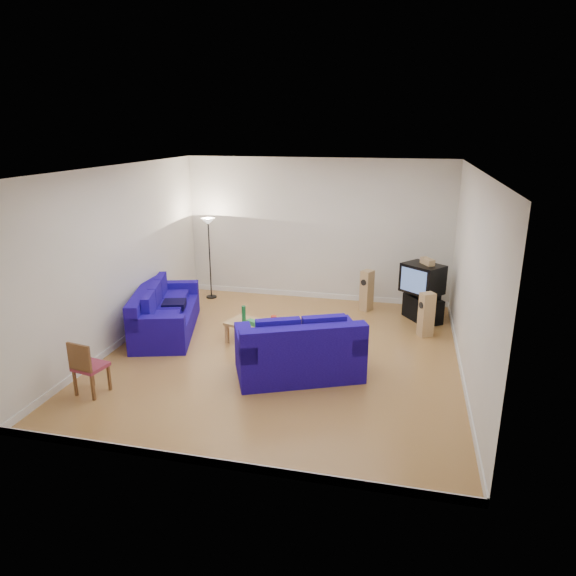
% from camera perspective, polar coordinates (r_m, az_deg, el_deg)
% --- Properties ---
extents(room, '(6.01, 6.51, 3.21)m').
position_cam_1_polar(room, '(8.57, -0.61, 2.05)').
color(room, brown).
rests_on(room, ground).
extents(sofa_three_seat, '(1.63, 2.52, 0.90)m').
position_cam_1_polar(sofa_three_seat, '(10.25, -13.69, -2.96)').
color(sofa_three_seat, '#100176').
rests_on(sofa_three_seat, ground).
extents(sofa_loveseat, '(2.22, 1.78, 0.97)m').
position_cam_1_polar(sofa_loveseat, '(8.21, 1.26, -7.39)').
color(sofa_loveseat, '#100176').
rests_on(sofa_loveseat, ground).
extents(coffee_table, '(1.22, 0.85, 0.40)m').
position_cam_1_polar(coffee_table, '(9.40, -3.53, -4.27)').
color(coffee_table, tan).
rests_on(coffee_table, ground).
extents(bottle, '(0.08, 0.08, 0.32)m').
position_cam_1_polar(bottle, '(9.40, -4.94, -2.92)').
color(bottle, '#197233').
rests_on(bottle, coffee_table).
extents(tissue_box, '(0.24, 0.20, 0.08)m').
position_cam_1_polar(tissue_box, '(9.31, -3.99, -3.85)').
color(tissue_box, green).
rests_on(tissue_box, coffee_table).
extents(red_canister, '(0.13, 0.13, 0.15)m').
position_cam_1_polar(red_canister, '(9.34, -1.61, -3.54)').
color(red_canister, red).
rests_on(red_canister, coffee_table).
extents(remote, '(0.15, 0.06, 0.02)m').
position_cam_1_polar(remote, '(9.19, -1.48, -4.33)').
color(remote, black).
rests_on(remote, coffee_table).
extents(tv_stand, '(0.84, 0.93, 0.50)m').
position_cam_1_polar(tv_stand, '(10.94, 14.73, -2.21)').
color(tv_stand, black).
rests_on(tv_stand, ground).
extents(av_receiver, '(0.58, 0.59, 0.11)m').
position_cam_1_polar(av_receiver, '(10.84, 15.15, -0.74)').
color(av_receiver, black).
rests_on(av_receiver, tv_stand).
extents(television, '(0.94, 0.91, 0.59)m').
position_cam_1_polar(television, '(10.71, 14.71, 1.03)').
color(television, black).
rests_on(television, av_receiver).
extents(centre_speaker, '(0.30, 0.38, 0.12)m').
position_cam_1_polar(centre_speaker, '(10.63, 15.23, 2.86)').
color(centre_speaker, tan).
rests_on(centre_speaker, television).
extents(speaker_left, '(0.31, 0.33, 0.89)m').
position_cam_1_polar(speaker_left, '(11.22, 8.74, -0.27)').
color(speaker_left, tan).
rests_on(speaker_left, ground).
extents(speaker_right, '(0.32, 0.30, 0.86)m').
position_cam_1_polar(speaker_right, '(10.06, 15.11, -2.88)').
color(speaker_right, tan).
rests_on(speaker_right, ground).
extents(floor_lamp, '(0.32, 0.32, 1.88)m').
position_cam_1_polar(floor_lamp, '(11.80, -8.82, 6.12)').
color(floor_lamp, black).
rests_on(floor_lamp, ground).
extents(dining_chair, '(0.48, 0.48, 0.86)m').
position_cam_1_polar(dining_chair, '(8.16, -21.44, -7.99)').
color(dining_chair, brown).
rests_on(dining_chair, ground).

